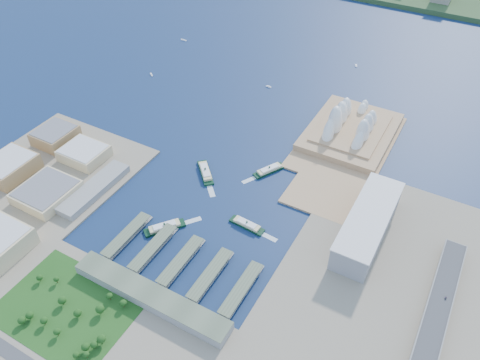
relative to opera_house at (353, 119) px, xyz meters
The scene contains 22 objects.
ground 300.75m from the opera_house, 110.56° to the right, with size 3000.00×3000.00×0.00m, color #0E1943.
west_land 524.58m from the opera_house, 132.68° to the right, with size 220.00×390.00×3.00m, color gray.
south_land 502.05m from the opera_house, 102.09° to the right, with size 720.00×180.00×3.00m, color gray.
east_land 357.85m from the opera_house, 67.75° to the right, with size 240.00×500.00×3.00m, color gray.
peninsula 36.56m from the opera_house, 82.87° to the right, with size 135.00×220.00×3.00m, color tan.
opera_house is the anchor object (origin of this frame).
toaster_building 219.62m from the opera_house, 65.77° to the right, with size 45.00×155.00×35.00m, color gray.
expressway 392.63m from the opera_house, 60.16° to the right, with size 26.00×340.00×11.85m, color gray, non-canonical shape.
west_buildings 498.76m from the opera_house, 135.41° to the right, with size 200.00×280.00×27.00m, color #A58152, non-canonical shape.
ferry_wharves 367.50m from the opera_house, 104.38° to the right, with size 184.00×90.00×9.30m, color #535F48, non-canonical shape.
terminal_building 425.27m from the opera_house, 102.24° to the right, with size 200.00×28.00×12.00m, color gray.
park 498.56m from the opera_house, 109.34° to the right, with size 150.00×110.00×16.00m, color #194714, non-canonical shape.
ferry_a 253.24m from the opera_house, 128.24° to the right, with size 14.33×56.28×10.64m, color black, non-canonical shape.
ferry_b 167.10m from the opera_house, 117.10° to the right, with size 13.09×51.43×9.72m, color black, non-canonical shape.
ferry_c 349.30m from the opera_house, 114.21° to the right, with size 13.81×54.27×10.26m, color black, non-canonical shape.
ferry_d 267.28m from the opera_house, 101.07° to the right, with size 12.58×49.41×9.34m, color black, non-canonical shape.
boat_a 409.32m from the opera_house, behind, with size 3.09×12.37×2.39m, color white, non-canonical shape.
boat_b 201.93m from the opera_house, 158.74° to the left, with size 3.56×10.17×2.74m, color white, non-canonical shape.
boat_c 114.02m from the opera_house, 56.75° to the left, with size 3.03×10.40×2.34m, color white, non-canonical shape.
boat_d 469.62m from the opera_house, 160.01° to the left, with size 3.13×14.30×2.41m, color white, non-canonical shape.
boat_e 244.85m from the opera_house, 106.42° to the left, with size 3.36×10.55×2.59m, color white, non-canonical shape.
car_c 327.72m from the opera_house, 52.56° to the right, with size 1.98×4.87×1.41m, color slate.
Camera 1 is at (251.85, -352.48, 455.68)m, focal length 35.00 mm.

